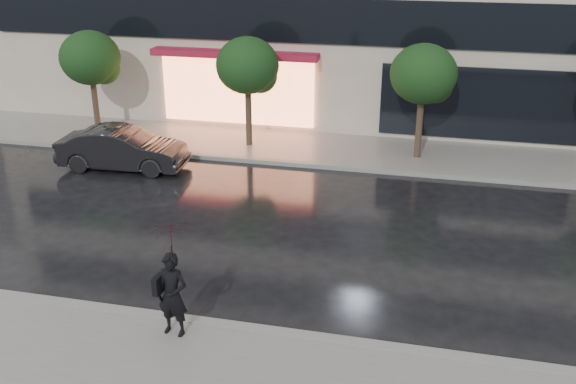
% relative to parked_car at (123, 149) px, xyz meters
% --- Properties ---
extents(ground, '(120.00, 120.00, 0.00)m').
position_rel_parked_car_xyz_m(ground, '(6.45, -6.97, -0.70)').
color(ground, black).
rests_on(ground, ground).
extents(sidewalk_far, '(60.00, 3.50, 0.12)m').
position_rel_parked_car_xyz_m(sidewalk_far, '(6.45, 3.28, -0.64)').
color(sidewalk_far, slate).
rests_on(sidewalk_far, ground).
extents(curb_near, '(60.00, 0.25, 0.14)m').
position_rel_parked_car_xyz_m(curb_near, '(6.45, -7.97, -0.63)').
color(curb_near, gray).
rests_on(curb_near, ground).
extents(curb_far, '(60.00, 0.25, 0.14)m').
position_rel_parked_car_xyz_m(curb_far, '(6.45, 1.53, -0.63)').
color(curb_far, gray).
rests_on(curb_far, ground).
extents(tree_far_west, '(2.20, 2.20, 3.99)m').
position_rel_parked_car_xyz_m(tree_far_west, '(-2.49, 3.06, 2.23)').
color(tree_far_west, '#33261C').
rests_on(tree_far_west, ground).
extents(tree_mid_west, '(2.20, 2.20, 3.99)m').
position_rel_parked_car_xyz_m(tree_mid_west, '(3.51, 3.06, 2.23)').
color(tree_mid_west, '#33261C').
rests_on(tree_mid_west, ground).
extents(tree_mid_east, '(2.20, 2.20, 3.99)m').
position_rel_parked_car_xyz_m(tree_mid_east, '(9.51, 3.06, 2.23)').
color(tree_mid_east, '#33261C').
rests_on(tree_mid_east, ground).
extents(parked_car, '(4.30, 1.72, 1.39)m').
position_rel_parked_car_xyz_m(parked_car, '(0.00, 0.00, 0.00)').
color(parked_car, black).
rests_on(parked_car, ground).
extents(pedestrian_with_umbrella, '(1.02, 1.03, 2.40)m').
position_rel_parked_car_xyz_m(pedestrian_with_umbrella, '(5.30, -8.47, 0.97)').
color(pedestrian_with_umbrella, black).
rests_on(pedestrian_with_umbrella, sidewalk_near).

